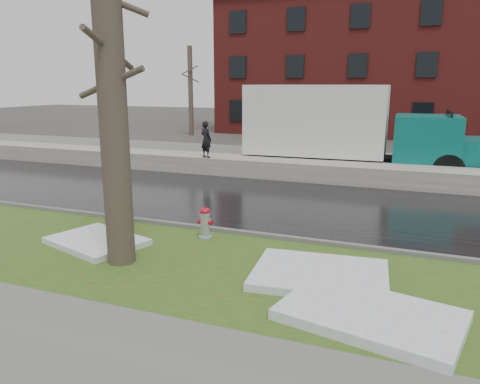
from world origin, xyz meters
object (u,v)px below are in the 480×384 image
(tree, at_px, (111,86))
(fire_hydrant, at_px, (205,221))
(box_truck, at_px, (344,127))
(worker, at_px, (206,139))

(tree, bearing_deg, fire_hydrant, 63.75)
(box_truck, bearing_deg, fire_hydrant, -101.44)
(tree, distance_m, box_truck, 12.75)
(box_truck, bearing_deg, tree, -104.50)
(fire_hydrant, bearing_deg, box_truck, 81.45)
(tree, relative_size, worker, 4.79)
(fire_hydrant, xyz_separation_m, box_truck, (1.67, 10.27, 1.51))
(box_truck, bearing_deg, worker, -156.66)
(tree, xyz_separation_m, box_truck, (2.69, 12.34, -1.76))
(fire_hydrant, height_order, worker, worker)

